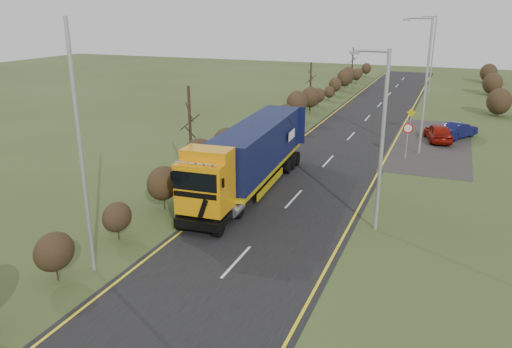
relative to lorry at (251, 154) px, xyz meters
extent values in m
plane|color=#36431C|center=(2.80, -4.47, -2.25)|extent=(160.00, 160.00, 0.00)
cube|color=black|center=(2.80, 5.53, -2.24)|extent=(8.00, 120.00, 0.02)
cube|color=#2A2826|center=(9.30, 15.53, -2.24)|extent=(6.00, 18.00, 0.02)
cube|color=yellow|center=(-0.90, 5.53, -2.22)|extent=(0.12, 116.00, 0.01)
cube|color=yellow|center=(6.50, 5.53, -2.22)|extent=(0.12, 116.00, 0.01)
cube|color=silver|center=(2.80, -8.47, -2.22)|extent=(0.12, 3.00, 0.01)
cube|color=silver|center=(2.80, -0.47, -2.22)|extent=(0.12, 3.00, 0.01)
cube|color=silver|center=(2.80, 7.53, -2.22)|extent=(0.12, 3.00, 0.01)
cube|color=silver|center=(2.80, 15.53, -2.22)|extent=(0.12, 3.00, 0.01)
cube|color=silver|center=(2.80, 23.53, -2.22)|extent=(0.12, 3.00, 0.01)
cube|color=silver|center=(2.80, 31.53, -2.22)|extent=(0.12, 3.00, 0.01)
cube|color=silver|center=(2.80, 39.53, -2.22)|extent=(0.12, 3.00, 0.01)
cube|color=silver|center=(2.80, 47.53, -2.22)|extent=(0.12, 3.00, 0.01)
cube|color=silver|center=(2.80, 55.53, -2.22)|extent=(0.12, 3.00, 0.01)
ellipsoid|color=black|center=(-3.17, -12.47, -0.99)|extent=(1.34, 1.74, 1.54)
ellipsoid|color=black|center=(-3.22, -8.47, -1.11)|extent=(1.21, 1.57, 1.39)
ellipsoid|color=black|center=(-3.20, -4.47, -0.76)|extent=(1.58, 2.06, 1.82)
ellipsoid|color=black|center=(-3.18, -0.47, -0.41)|extent=(1.96, 2.55, 2.25)
ellipsoid|color=black|center=(-3.23, 3.53, -0.53)|extent=(1.83, 2.38, 2.10)
ellipsoid|color=black|center=(-3.15, 7.53, -0.96)|extent=(1.37, 1.78, 1.57)
ellipsoid|color=black|center=(-3.26, 11.53, -1.12)|extent=(1.20, 1.56, 1.38)
ellipsoid|color=black|center=(-3.12, 15.53, -0.79)|extent=(1.55, 2.02, 1.78)
ellipsoid|color=black|center=(-3.29, 19.53, -0.42)|extent=(1.95, 2.53, 2.24)
ellipsoid|color=black|center=(-3.10, 23.53, -0.51)|extent=(1.85, 2.41, 2.13)
ellipsoid|color=black|center=(-3.32, 27.53, -0.94)|extent=(1.40, 1.81, 1.61)
ellipsoid|color=black|center=(-3.07, 31.53, -1.13)|extent=(1.19, 1.55, 1.37)
ellipsoid|color=black|center=(-3.34, 35.53, -0.82)|extent=(1.52, 1.97, 1.75)
ellipsoid|color=black|center=(-3.04, 39.53, -0.43)|extent=(1.93, 2.51, 2.22)
ellipsoid|color=black|center=(-3.37, 43.53, -0.49)|extent=(1.88, 2.44, 2.16)
ellipsoid|color=black|center=(-3.02, 47.53, -0.91)|extent=(1.43, 1.85, 1.64)
ellipsoid|color=black|center=(-3.39, 51.53, -1.13)|extent=(1.19, 1.55, 1.37)
ellipsoid|color=black|center=(-3.00, 55.53, -0.85)|extent=(1.49, 1.93, 1.71)
cylinder|color=black|center=(-3.70, -0.47, 0.78)|extent=(0.18, 0.18, 6.05)
cylinder|color=black|center=(-3.70, 25.53, 0.28)|extent=(0.18, 0.18, 5.06)
cylinder|color=black|center=(-3.70, 47.53, 0.32)|extent=(0.18, 0.18, 5.15)
cube|color=black|center=(0.00, -4.95, -1.59)|extent=(2.54, 4.47, 0.42)
cube|color=orange|center=(0.00, -5.79, -0.04)|extent=(2.48, 2.22, 2.45)
cube|color=black|center=(0.00, -6.78, -1.73)|extent=(2.36, 0.27, 0.52)
cube|color=black|center=(-0.40, -6.84, -0.79)|extent=(0.57, 0.06, 1.01)
cube|color=black|center=(0.40, -6.84, -0.79)|extent=(0.57, 0.06, 1.01)
cube|color=black|center=(0.00, -6.81, 0.48)|extent=(2.21, 0.20, 0.89)
cube|color=black|center=(0.00, -6.84, -0.18)|extent=(2.16, 0.17, 0.26)
cube|color=orange|center=(0.00, -5.46, 1.45)|extent=(2.44, 1.47, 0.53)
cylinder|color=silver|center=(0.00, -6.59, 1.28)|extent=(2.07, 0.20, 0.06)
cube|color=black|center=(-1.35, -6.59, 0.53)|extent=(0.09, 0.12, 0.42)
cube|color=black|center=(1.35, -6.59, 0.53)|extent=(0.09, 0.12, 0.42)
cylinder|color=gray|center=(-1.08, -4.57, -1.54)|extent=(0.61, 1.26, 0.53)
cylinder|color=gray|center=(1.08, -4.57, -1.54)|extent=(0.61, 1.26, 0.53)
cube|color=gold|center=(0.00, 1.17, -1.09)|extent=(3.13, 11.99, 0.23)
cube|color=black|center=(0.00, 1.17, 0.32)|extent=(3.08, 11.62, 2.59)
cube|color=#0D1139|center=(0.00, 6.94, 0.32)|extent=(2.33, 0.21, 2.59)
cube|color=#0D1139|center=(0.00, -4.59, 0.32)|extent=(2.33, 0.21, 2.59)
cube|color=black|center=(0.00, 4.75, -1.64)|extent=(2.38, 3.52, 0.33)
cube|color=gold|center=(-1.15, 0.23, -1.73)|extent=(0.39, 5.17, 0.42)
cube|color=gold|center=(1.15, 0.23, -1.73)|extent=(0.39, 5.17, 0.42)
cylinder|color=black|center=(-0.99, -6.45, -1.76)|extent=(0.36, 1.00, 0.98)
cylinder|color=black|center=(0.99, -6.45, -1.76)|extent=(0.36, 1.00, 0.98)
cylinder|color=black|center=(-0.99, -4.10, -1.76)|extent=(0.36, 1.00, 0.98)
cylinder|color=black|center=(0.99, -4.10, -1.76)|extent=(0.36, 1.00, 0.98)
cylinder|color=black|center=(-0.99, 3.91, -1.76)|extent=(0.36, 1.00, 0.98)
cylinder|color=black|center=(0.99, 3.91, -1.76)|extent=(0.36, 1.00, 0.98)
cylinder|color=black|center=(-0.99, 4.85, -1.76)|extent=(0.36, 1.00, 0.98)
cylinder|color=black|center=(0.99, 4.85, -1.76)|extent=(0.36, 1.00, 0.98)
cylinder|color=black|center=(-0.99, 5.79, -1.76)|extent=(0.36, 1.00, 0.98)
cylinder|color=black|center=(0.99, 5.79, -1.76)|extent=(0.36, 1.00, 0.98)
imported|color=maroon|center=(9.70, 16.49, -1.52)|extent=(2.72, 4.58, 1.46)
imported|color=#0A0C3A|center=(11.16, 18.24, -1.58)|extent=(3.32, 4.20, 1.34)
cylinder|color=#A2A4A8|center=(7.74, -2.87, 2.06)|extent=(0.18, 0.18, 8.63)
cylinder|color=#A2A4A8|center=(6.97, -2.87, 6.23)|extent=(1.53, 0.12, 0.12)
cube|color=#A2A4A8|center=(6.21, -2.87, 6.14)|extent=(0.43, 0.17, 0.13)
cylinder|color=#A2A4A8|center=(8.60, 12.04, 2.67)|extent=(0.18, 0.18, 9.84)
cylinder|color=#A2A4A8|center=(7.73, 12.04, 7.43)|extent=(1.75, 0.12, 0.12)
cube|color=#A2A4A8|center=(6.85, 12.04, 7.32)|extent=(0.49, 0.20, 0.15)
cylinder|color=#A2A4A8|center=(7.40, 42.27, 2.57)|extent=(0.18, 0.18, 9.64)
cylinder|color=#A2A4A8|center=(6.54, 42.27, 7.23)|extent=(1.71, 0.12, 0.12)
cube|color=#A2A4A8|center=(5.69, 42.27, 7.12)|extent=(0.48, 0.19, 0.15)
cylinder|color=#A2A4A8|center=(-2.40, -11.26, 2.76)|extent=(0.16, 0.16, 10.02)
cylinder|color=#A2A4A8|center=(7.81, 10.16, -1.11)|extent=(0.08, 0.08, 2.29)
cylinder|color=red|center=(7.81, 10.13, 0.04)|extent=(0.73, 0.04, 0.73)
cylinder|color=white|center=(7.81, 10.11, 0.04)|extent=(0.55, 0.02, 0.55)
cylinder|color=#A2A4A8|center=(7.20, 19.76, -1.50)|extent=(0.08, 0.08, 1.49)
cube|color=gold|center=(7.20, 19.71, -0.65)|extent=(0.75, 0.04, 0.75)
camera|label=1|loc=(10.63, -25.78, 7.95)|focal=35.00mm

